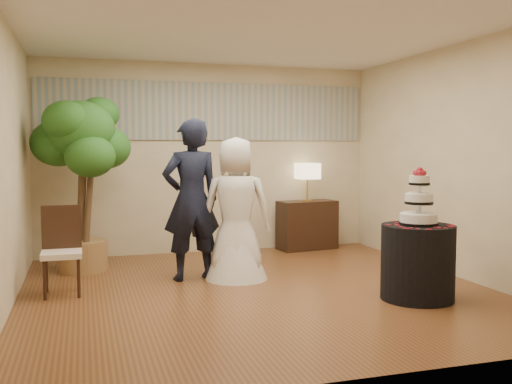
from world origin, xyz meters
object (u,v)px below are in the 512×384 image
object	(u,v)px
console	(307,225)
groom	(191,200)
ficus_tree	(82,182)
table_lamp	(307,182)
bride	(236,208)
wedding_cake	(419,196)
cake_table	(418,262)
side_chair	(62,251)

from	to	relation	value
console	groom	bearing A→B (deg)	-152.05
console	ficus_tree	bearing A→B (deg)	-177.09
console	ficus_tree	xyz separation A→B (m)	(-3.31, -0.64, 0.76)
console	table_lamp	size ratio (longest dim) A/B	1.55
bride	ficus_tree	xyz separation A→B (m)	(-1.75, 0.98, 0.29)
wedding_cake	ficus_tree	distance (m)	4.09
bride	table_lamp	bearing A→B (deg)	-120.28
cake_table	wedding_cake	xyz separation A→B (m)	(0.00, -0.00, 0.68)
bride	side_chair	bearing A→B (deg)	19.41
cake_table	side_chair	world-z (taller)	side_chair
cake_table	ficus_tree	world-z (taller)	ficus_tree
bride	side_chair	size ratio (longest dim) A/B	1.80
cake_table	bride	bearing A→B (deg)	137.14
console	table_lamp	bearing A→B (deg)	0.00
cake_table	table_lamp	world-z (taller)	table_lamp
groom	bride	bearing A→B (deg)	160.79
wedding_cake	table_lamp	bearing A→B (deg)	89.70
console	wedding_cake	bearing A→B (deg)	-98.34
console	ficus_tree	size ratio (longest dim) A/B	0.40
cake_table	side_chair	bearing A→B (deg)	160.58
groom	table_lamp	distance (m)	2.57
table_lamp	ficus_tree	xyz separation A→B (m)	(-3.31, -0.64, 0.10)
side_chair	cake_table	bearing A→B (deg)	-19.84
wedding_cake	console	xyz separation A→B (m)	(0.02, 3.06, -0.69)
groom	side_chair	world-z (taller)	groom
wedding_cake	table_lamp	size ratio (longest dim) A/B	1.02
bride	cake_table	xyz separation A→B (m)	(1.55, -1.44, -0.46)
cake_table	wedding_cake	world-z (taller)	wedding_cake
cake_table	side_chair	xyz separation A→B (m)	(-3.51, 1.24, 0.08)
bride	groom	bearing A→B (deg)	0.82
groom	wedding_cake	bearing A→B (deg)	136.60
groom	table_lamp	bearing A→B (deg)	-150.43
wedding_cake	ficus_tree	world-z (taller)	ficus_tree
groom	ficus_tree	size ratio (longest dim) A/B	0.84
groom	bride	xyz separation A→B (m)	(0.51, -0.12, -0.11)
cake_table	groom	bearing A→B (deg)	143.01
wedding_cake	cake_table	bearing A→B (deg)	90.00
groom	ficus_tree	distance (m)	1.52
side_chair	bride	bearing A→B (deg)	5.38
cake_table	side_chair	distance (m)	3.72
groom	side_chair	size ratio (longest dim) A/B	2.02
cake_table	table_lamp	bearing A→B (deg)	89.70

